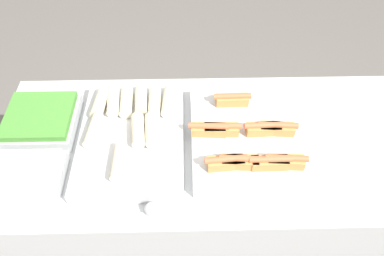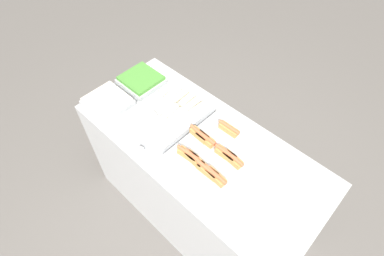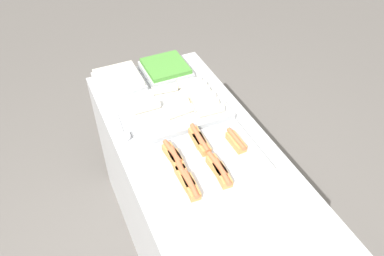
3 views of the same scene
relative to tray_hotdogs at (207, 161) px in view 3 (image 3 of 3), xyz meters
name	(u,v)px [view 3 (image 3 of 3)]	position (x,y,z in m)	size (l,w,h in m)	color
ground_plane	(196,249)	(-0.13, 0.01, -0.97)	(12.00, 12.00, 0.00)	slate
counter	(196,206)	(-0.13, 0.01, -0.50)	(1.58, 0.71, 0.93)	silver
tray_hotdogs	(207,161)	(0.00, 0.00, 0.00)	(0.40, 0.47, 0.10)	silver
tray_wraps	(177,107)	(-0.41, 0.03, 0.00)	(0.38, 0.51, 0.10)	silver
tray_side_front	(119,81)	(-0.75, -0.19, 0.00)	(0.27, 0.26, 0.07)	silver
tray_side_back	(166,70)	(-0.75, 0.10, 0.00)	(0.27, 0.26, 0.07)	silver
serving_spoon_near	(125,134)	(-0.34, -0.28, -0.02)	(0.24, 0.04, 0.04)	silver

